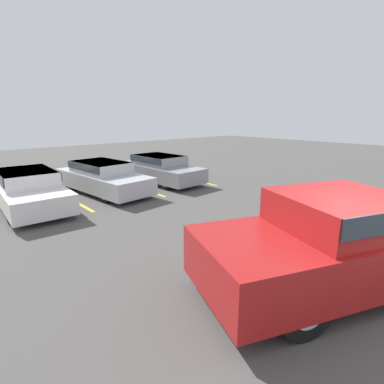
% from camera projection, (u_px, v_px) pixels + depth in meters
% --- Properties ---
extents(ground_plane, '(60.00, 60.00, 0.00)m').
position_uv_depth(ground_plane, '(366.00, 293.00, 5.34)').
color(ground_plane, '#4C4947').
extents(stall_stripe_b, '(0.12, 4.22, 0.01)m').
position_uv_depth(stall_stripe_b, '(70.00, 199.00, 11.30)').
color(stall_stripe_b, yellow).
rests_on(stall_stripe_b, ground_plane).
extents(stall_stripe_c, '(0.12, 4.22, 0.01)m').
position_uv_depth(stall_stripe_c, '(137.00, 187.00, 13.14)').
color(stall_stripe_c, yellow).
rests_on(stall_stripe_c, ground_plane).
extents(stall_stripe_d, '(0.12, 4.22, 0.01)m').
position_uv_depth(stall_stripe_d, '(187.00, 178.00, 14.97)').
color(stall_stripe_d, yellow).
rests_on(stall_stripe_d, ground_plane).
extents(pickup_truck, '(6.03, 3.99, 1.75)m').
position_uv_depth(pickup_truck, '(349.00, 239.00, 5.44)').
color(pickup_truck, '#A51919').
rests_on(pickup_truck, ground_plane).
extents(parked_sedan_a, '(1.98, 4.77, 1.28)m').
position_uv_depth(parked_sedan_a, '(28.00, 188.00, 10.13)').
color(parked_sedan_a, silver).
rests_on(parked_sedan_a, ground_plane).
extents(parked_sedan_b, '(2.21, 4.87, 1.26)m').
position_uv_depth(parked_sedan_b, '(102.00, 176.00, 12.10)').
color(parked_sedan_b, '#B7BABF').
rests_on(parked_sedan_b, ground_plane).
extents(parked_sedan_c, '(2.01, 4.61, 1.26)m').
position_uv_depth(parked_sedan_c, '(160.00, 168.00, 14.00)').
color(parked_sedan_c, gray).
rests_on(parked_sedan_c, ground_plane).
extents(wheel_stop_curb, '(1.96, 0.20, 0.14)m').
position_uv_depth(wheel_stop_curb, '(27.00, 188.00, 12.73)').
color(wheel_stop_curb, '#B7B2A8').
rests_on(wheel_stop_curb, ground_plane).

